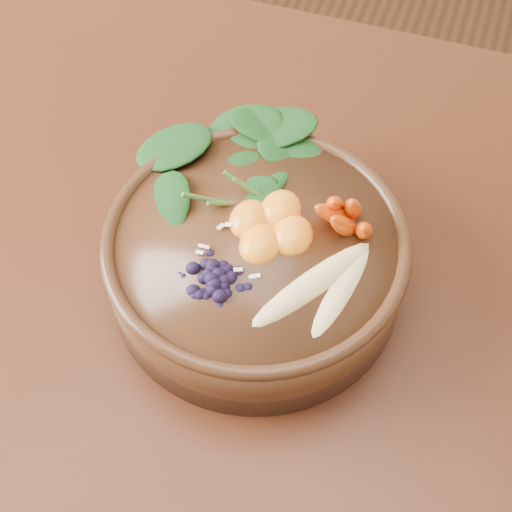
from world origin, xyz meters
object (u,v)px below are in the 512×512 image
Objects in this scene: kale_heap at (265,163)px; blueberry_pile at (211,265)px; dining_table at (197,288)px; carrot_cluster at (357,193)px; mandarin_cluster at (271,217)px; stoneware_bowl at (256,262)px; banana_halves at (328,278)px.

blueberry_pile is at bearing -92.91° from kale_heap.
dining_table is 0.28m from carrot_cluster.
kale_heap is at bearing 113.50° from mandarin_cluster.
mandarin_cluster is at bearing -129.81° from carrot_cluster.
mandarin_cluster is at bearing 58.95° from stoneware_bowl.
stoneware_bowl is at bearing -17.75° from dining_table.
mandarin_cluster is 0.69× the size of blueberry_pile.
carrot_cluster is at bearing -14.20° from kale_heap.
blueberry_pile is (-0.03, -0.08, 0.00)m from mandarin_cluster.
kale_heap reaches higher than stoneware_bowl.
dining_table is 0.16m from stoneware_bowl.
mandarin_cluster is (0.03, -0.06, -0.01)m from kale_heap.
dining_table is 7.97× the size of kale_heap.
banana_halves is 0.11m from blueberry_pile.
carrot_cluster reaches higher than blueberry_pile.
blueberry_pile is (-0.11, -0.11, -0.02)m from carrot_cluster.
kale_heap is 0.07m from mandarin_cluster.
banana_halves is 0.09m from mandarin_cluster.
banana_halves is at bearing -34.46° from mandarin_cluster.
blueberry_pile reaches higher than banana_halves.
stoneware_bowl is 0.09m from blueberry_pile.
blueberry_pile reaches higher than stoneware_bowl.
mandarin_cluster is at bearing -66.50° from kale_heap.
dining_table is at bearing -144.71° from kale_heap.
carrot_cluster is (0.08, 0.05, 0.08)m from stoneware_bowl.
dining_table is 0.22m from kale_heap.
mandarin_cluster is at bearing -6.73° from dining_table.
stoneware_bowl is 3.62× the size of carrot_cluster.
banana_halves is at bearing 13.77° from blueberry_pile.
blueberry_pile is at bearing -113.98° from mandarin_cluster.
mandarin_cluster is 0.08m from blueberry_pile.
carrot_cluster is 0.16m from blueberry_pile.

